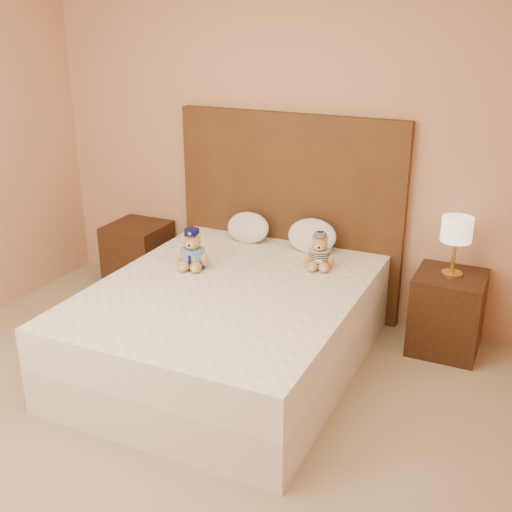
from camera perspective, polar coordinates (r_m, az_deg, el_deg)
The scene contains 11 objects.
ground at distance 3.48m, azimuth -11.98°, elevation -18.47°, with size 4.00×4.50×0.00m, color tan.
room_walls at distance 3.09m, azimuth -9.43°, elevation 13.70°, with size 4.04×4.52×2.72m.
bed at distance 4.17m, azimuth -2.47°, elevation -6.24°, with size 1.60×2.00×0.55m.
headboard at distance 4.84m, azimuth 2.93°, elevation 3.79°, with size 1.75×0.08×1.50m, color #4F3417.
nightstand_left at distance 5.40m, azimuth -10.39°, elevation -0.01°, with size 0.45×0.45×0.55m, color #3D2013.
nightstand_right at distance 4.53m, azimuth 16.62°, elevation -4.84°, with size 0.45×0.45×0.55m, color #3D2013.
lamp at distance 4.32m, azimuth 17.40°, elevation 2.02°, with size 0.20×0.20×0.40m.
teddy_police at distance 4.33m, azimuth -5.67°, elevation 0.64°, with size 0.24×0.23×0.27m, color #BD8149, non-canonical shape.
teddy_prisoner at distance 4.33m, azimuth 5.66°, elevation 0.43°, with size 0.22×0.21×0.24m, color #BD8149, non-canonical shape.
pillow_left at distance 4.81m, azimuth -0.72°, elevation 2.67°, with size 0.34×0.22×0.24m, color white.
pillow_right at distance 4.62m, azimuth 5.00°, elevation 1.92°, with size 0.36×0.24×0.26m, color white.
Camera 1 is at (1.72, -2.08, 2.20)m, focal length 45.00 mm.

